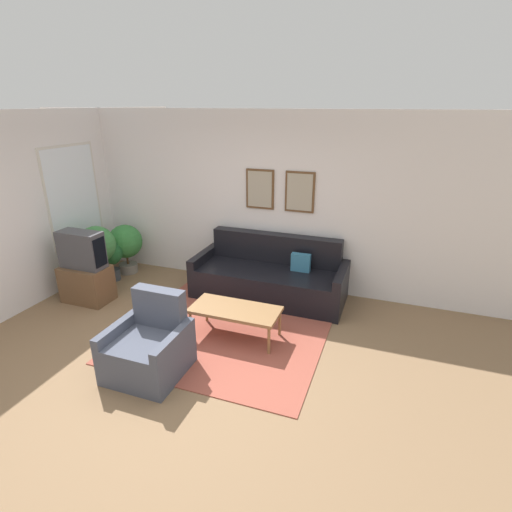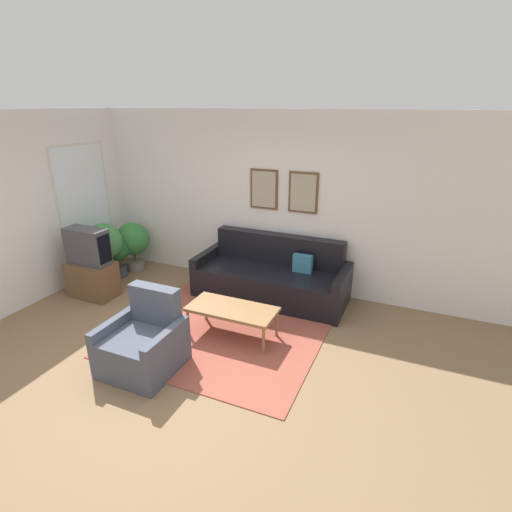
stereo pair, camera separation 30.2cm
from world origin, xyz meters
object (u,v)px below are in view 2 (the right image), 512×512
(couch, at_px, (272,278))
(coffee_table, at_px, (232,310))
(armchair, at_px, (144,344))
(tv, at_px, (88,246))
(potted_plant_tall, at_px, (104,244))

(couch, bearing_deg, coffee_table, -92.12)
(couch, distance_m, armchair, 2.29)
(couch, bearing_deg, tv, -156.88)
(couch, xyz_separation_m, tv, (-2.50, -1.07, 0.50))
(couch, distance_m, tv, 2.76)
(coffee_table, bearing_deg, tv, 175.88)
(tv, bearing_deg, couch, 23.12)
(coffee_table, height_order, armchair, armchair)
(tv, xyz_separation_m, armchair, (1.84, -1.12, -0.52))
(potted_plant_tall, bearing_deg, tv, -69.03)
(potted_plant_tall, bearing_deg, coffee_table, -14.62)
(coffee_table, bearing_deg, armchair, -122.88)
(armchair, relative_size, potted_plant_tall, 0.89)
(couch, xyz_separation_m, coffee_table, (-0.05, -1.24, 0.06))
(armchair, bearing_deg, tv, 157.34)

